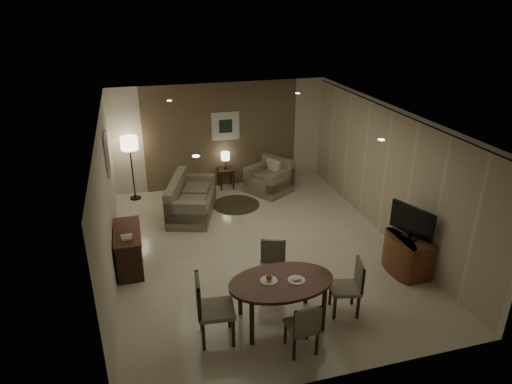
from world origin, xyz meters
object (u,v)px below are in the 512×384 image
object	(u,v)px
tv_cabinet	(408,254)
floor_lamp	(132,169)
dining_table	(281,302)
armchair	(269,177)
chair_near	(301,325)
sofa	(192,197)
side_table	(226,178)
console_desk	(129,249)
chair_left	(216,309)
chair_far	(272,270)
chair_right	(345,288)

from	to	relation	value
tv_cabinet	floor_lamp	distance (m)	6.64
tv_cabinet	dining_table	size ratio (longest dim) A/B	0.56
armchair	chair_near	bearing A→B (deg)	-44.97
dining_table	sofa	xyz separation A→B (m)	(-0.76, 4.17, 0.04)
dining_table	armchair	xyz separation A→B (m)	(1.31, 4.89, 0.05)
sofa	side_table	bearing A→B (deg)	-21.95
dining_table	side_table	distance (m)	5.50
console_desk	chair_left	world-z (taller)	chair_left
chair_near	console_desk	bearing A→B (deg)	-53.29
sofa	floor_lamp	size ratio (longest dim) A/B	1.13
console_desk	sofa	size ratio (longest dim) A/B	0.67
console_desk	chair_left	size ratio (longest dim) A/B	1.13
chair_far	chair_right	size ratio (longest dim) A/B	1.00
dining_table	armchair	bearing A→B (deg)	75.02
console_desk	tv_cabinet	distance (m)	5.11
chair_far	sofa	world-z (taller)	chair_far
chair_right	floor_lamp	size ratio (longest dim) A/B	0.57
armchair	chair_left	bearing A→B (deg)	-57.55
console_desk	chair_near	world-z (taller)	chair_near
chair_right	floor_lamp	world-z (taller)	floor_lamp
floor_lamp	side_table	bearing A→B (deg)	2.11
chair_near	chair_left	distance (m)	1.24
floor_lamp	chair_left	bearing A→B (deg)	-79.69
chair_left	chair_right	size ratio (longest dim) A/B	1.16
chair_far	chair_right	distance (m)	1.24
floor_lamp	sofa	bearing A→B (deg)	-44.57
tv_cabinet	dining_table	world-z (taller)	dining_table
dining_table	side_table	size ratio (longest dim) A/B	3.10
armchair	tv_cabinet	bearing A→B (deg)	-14.20
tv_cabinet	armchair	distance (m)	4.37
chair_far	sofa	distance (m)	3.52
chair_left	chair_right	bearing A→B (deg)	-82.92
chair_near	floor_lamp	xyz separation A→B (m)	(-2.11, 6.04, 0.37)
console_desk	armchair	size ratio (longest dim) A/B	1.26
tv_cabinet	side_table	size ratio (longest dim) A/B	1.73
chair_near	armchair	size ratio (longest dim) A/B	0.89
chair_near	side_table	distance (m)	6.14
console_desk	chair_left	distance (m)	2.63
sofa	floor_lamp	xyz separation A→B (m)	(-1.25, 1.24, 0.37)
chair_near	chair_right	world-z (taller)	chair_right
tv_cabinet	chair_near	bearing A→B (deg)	-151.93
console_desk	tv_cabinet	size ratio (longest dim) A/B	1.33
chair_right	side_table	size ratio (longest dim) A/B	1.75
chair_near	chair_left	bearing A→B (deg)	-28.04
console_desk	chair_right	world-z (taller)	chair_right
tv_cabinet	armchair	size ratio (longest dim) A/B	0.94
console_desk	dining_table	distance (m)	3.14
chair_far	side_table	xyz separation A→B (m)	(0.22, 4.73, -0.19)
sofa	floor_lamp	distance (m)	1.80
dining_table	tv_cabinet	bearing A→B (deg)	15.45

